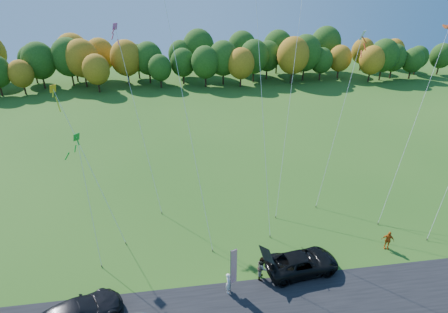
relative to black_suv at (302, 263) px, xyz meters
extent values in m
plane|color=#245416|center=(-5.10, 0.61, -0.79)|extent=(160.00, 160.00, 0.00)
imported|color=black|center=(0.00, 0.00, 0.00)|extent=(5.95, 3.26, 1.58)
imported|color=silver|center=(-5.88, -1.23, 0.05)|extent=(0.61, 0.72, 1.67)
imported|color=gray|center=(-3.19, -0.24, 0.17)|extent=(0.96, 1.10, 1.93)
imported|color=#C35712|center=(7.95, 1.45, 0.05)|extent=(1.07, 0.78, 1.69)
cylinder|color=#999999|center=(-5.77, -1.35, 1.18)|extent=(0.06, 0.06, 3.95)
cube|color=red|center=(-5.54, -1.27, 1.58)|extent=(0.47, 0.20, 2.96)
cube|color=navy|center=(-5.54, -1.24, 2.67)|extent=(0.47, 0.19, 0.77)
cylinder|color=#4C3F33|center=(-6.57, 3.11, -0.69)|extent=(0.08, 0.08, 0.20)
cylinder|color=#4C3F33|center=(-0.10, 6.84, -0.69)|extent=(0.08, 0.08, 0.20)
cylinder|color=#4C3F33|center=(-1.36, 4.19, -0.69)|extent=(0.08, 0.08, 0.20)
cylinder|color=#4C3F33|center=(8.99, 4.52, -0.69)|extent=(0.08, 0.08, 0.20)
cylinder|color=#4C3F33|center=(-13.81, 5.06, -0.69)|extent=(0.08, 0.08, 0.20)
cube|color=orange|center=(-18.55, 9.99, 11.61)|extent=(1.12, 1.12, 1.33)
cylinder|color=#4C3F33|center=(-15.40, 2.57, -0.69)|extent=(0.08, 0.08, 0.20)
cube|color=green|center=(-16.35, 6.10, 8.89)|extent=(1.05, 1.05, 1.24)
cylinder|color=#4C3F33|center=(4.33, 7.95, -0.69)|extent=(0.08, 0.08, 0.20)
cube|color=silver|center=(8.79, 12.70, 14.84)|extent=(1.46, 1.46, 1.74)
cylinder|color=#4C3F33|center=(-10.84, 9.03, -0.69)|extent=(0.08, 0.08, 0.20)
cube|color=#E34BB7|center=(-13.93, 15.97, 15.61)|extent=(1.04, 1.04, 1.23)
cylinder|color=#4C3F33|center=(12.02, 1.86, -0.69)|extent=(0.08, 0.08, 0.20)
camera|label=1|loc=(-8.78, -19.22, 19.32)|focal=28.00mm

